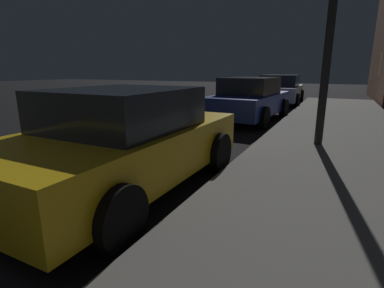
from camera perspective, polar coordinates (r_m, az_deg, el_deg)
car_yellow_cab at (r=4.27m, az=-13.15°, el=0.64°), size 2.17×4.04×1.43m
car_blue at (r=10.19m, az=11.07°, el=8.51°), size 2.15×4.23×1.43m
car_silver at (r=15.69m, az=16.65°, el=10.12°), size 2.23×4.32×1.43m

